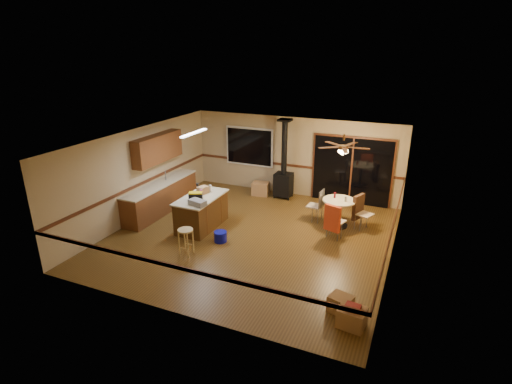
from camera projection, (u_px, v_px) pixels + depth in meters
The scene contains 35 objects.
floor at pixel (252, 236), 10.56m from camera, with size 7.00×7.00×0.00m, color brown.
ceiling at pixel (251, 140), 9.66m from camera, with size 7.00×7.00×0.00m, color silver.
wall_back at pixel (294, 157), 13.13m from camera, with size 7.00×7.00×0.00m, color tan.
wall_front at pixel (172, 252), 7.09m from camera, with size 7.00×7.00×0.00m, color tan.
wall_left at pixel (140, 174), 11.41m from camera, with size 7.00×7.00×0.00m, color tan.
wall_right at pixel (396, 212), 8.81m from camera, with size 7.00×7.00×0.00m, color tan.
chair_rail at pixel (251, 201), 10.21m from camera, with size 7.00×7.00×0.08m, color #4B2412, non-canonical shape.
window at pixel (249, 147), 13.61m from camera, with size 1.72×0.10×1.32m, color black.
sliding_door at pixel (352, 171), 12.47m from camera, with size 2.52×0.10×2.10m, color black.
lower_cabinets at pixel (161, 198), 12.03m from camera, with size 0.60×3.00×0.86m, color brown.
countertop at pixel (160, 184), 11.87m from camera, with size 0.64×3.04×0.04m, color beige.
upper_cabinets at pixel (158, 148), 11.74m from camera, with size 0.35×2.00×0.80m, color brown.
kitchen_island at pixel (202, 212), 10.96m from camera, with size 0.88×1.68×0.90m.
wood_stove at pixel (284, 176), 13.01m from camera, with size 0.55×0.50×2.52m.
ceiling_fan at pixel (343, 149), 10.41m from camera, with size 0.24×0.24×0.55m.
fluorescent_strip at pixel (194, 133), 10.60m from camera, with size 0.10×1.20×0.04m, color white.
toolbox_grey at pixel (198, 203), 10.21m from camera, with size 0.45×0.25×0.14m, color slate.
toolbox_black at pixel (196, 197), 10.51m from camera, with size 0.36×0.19×0.20m, color black.
toolbox_yellow_lid at pixel (195, 193), 10.47m from camera, with size 0.35×0.19×0.03m, color gold.
box_on_island at pixel (203, 190), 11.02m from camera, with size 0.21×0.29×0.19m, color #9A6F44.
bottle_dark at pixel (198, 188), 11.04m from camera, with size 0.08×0.08×0.27m, color black.
bottle_pink at pixel (201, 194), 10.72m from camera, with size 0.07×0.07×0.22m, color #D84C8C.
bottle_white at pixel (211, 188), 11.12m from camera, with size 0.07×0.07×0.20m, color white.
bar_stool at pixel (186, 242), 9.54m from camera, with size 0.37×0.37×0.67m, color tan.
blue_bucket at pixel (220, 237), 10.24m from camera, with size 0.33×0.33×0.27m, color #0B0EA2.
dining_table at pixel (339, 208), 10.99m from camera, with size 0.90×0.90×0.78m.
glass_red at pixel (335, 195), 11.02m from camera, with size 0.06×0.06×0.16m, color #590C14.
glass_cream at pixel (346, 199), 10.77m from camera, with size 0.06×0.06×0.14m, color beige.
chair_left at pixel (318, 202), 11.27m from camera, with size 0.44×0.43×0.51m.
chair_near at pixel (333, 218), 10.20m from camera, with size 0.55×0.57×0.70m.
chair_right at pixel (359, 207), 10.88m from camera, with size 0.59×0.56×0.70m.
box_under_window at pixel (261, 189), 13.41m from camera, with size 0.55×0.44×0.44m, color #9A6F44.
box_corner_a at pixel (352, 317), 7.14m from camera, with size 0.48×0.40×0.36m, color #9A6F44.
box_corner_b at pixel (341, 304), 7.53m from camera, with size 0.41×0.36×0.34m, color #9A6F44.
box_small_red at pixel (353, 307), 7.06m from camera, with size 0.26×0.22×0.07m, color maroon.
Camera 1 is at (3.86, -8.68, 4.77)m, focal length 28.00 mm.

